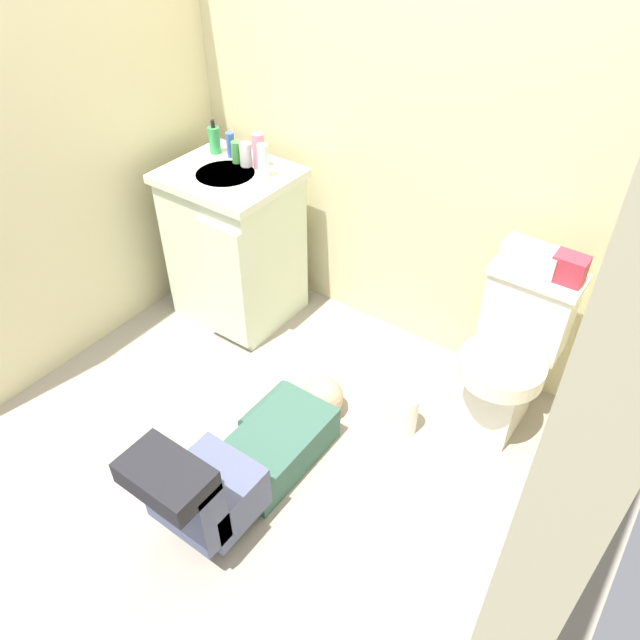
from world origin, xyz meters
TOP-DOWN VIEW (x-y plane):
  - ground_plane at (0.00, 0.00)m, footprint 2.81×2.92m
  - wall_back at (0.00, 1.00)m, footprint 2.47×0.08m
  - wall_left at (-1.20, 0.00)m, footprint 0.08×1.92m
  - toilet at (0.74, 0.69)m, footprint 0.36×0.46m
  - vanity_cabinet at (-0.72, 0.60)m, footprint 0.60×0.53m
  - faucet at (-0.73, 0.74)m, footprint 0.02×0.02m
  - person_plumber at (0.08, -0.27)m, footprint 0.39×1.06m
  - tissue_box at (0.69, 0.78)m, footprint 0.22×0.11m
  - toiletry_bag at (0.84, 0.78)m, footprint 0.12×0.09m
  - soap_dispenser at (-0.92, 0.72)m, footprint 0.06×0.06m
  - bottle_blue at (-0.82, 0.74)m, footprint 0.04×0.04m
  - bottle_green at (-0.76, 0.71)m, footprint 0.05×0.05m
  - bottle_white at (-0.70, 0.71)m, footprint 0.06×0.06m
  - bottle_pink at (-0.63, 0.72)m, footprint 0.06×0.06m
  - bottle_clear at (-0.55, 0.66)m, footprint 0.05×0.05m
  - paper_towel_roll at (0.44, 0.37)m, footprint 0.11×0.11m

SIDE VIEW (x-z plane):
  - ground_plane at x=0.00m, z-range -0.04..0.00m
  - paper_towel_roll at x=0.44m, z-range 0.00..0.20m
  - person_plumber at x=0.08m, z-range -0.08..0.44m
  - toilet at x=0.74m, z-range -0.01..0.74m
  - vanity_cabinet at x=-0.72m, z-range 0.01..0.83m
  - tissue_box at x=0.69m, z-range 0.75..0.85m
  - toiletry_bag at x=0.84m, z-range 0.75..0.86m
  - faucet at x=-0.73m, z-range 0.82..0.92m
  - bottle_green at x=-0.76m, z-range 0.82..0.92m
  - bottle_white at x=-0.70m, z-range 0.82..0.93m
  - bottle_blue at x=-0.82m, z-range 0.82..0.94m
  - soap_dispenser at x=-0.92m, z-range 0.80..0.97m
  - bottle_clear at x=-0.55m, z-range 0.82..0.98m
  - bottle_pink at x=-0.63m, z-range 0.82..0.99m
  - wall_back at x=0.00m, z-range 0.00..2.40m
  - wall_left at x=-1.20m, z-range 0.00..2.40m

